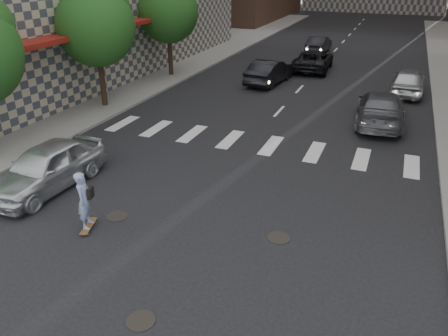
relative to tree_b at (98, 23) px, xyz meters
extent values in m
plane|color=black|center=(9.45, -11.14, -4.65)|extent=(160.00, 160.00, 0.00)
cube|color=gray|center=(-5.05, 8.86, -4.57)|extent=(13.00, 80.00, 0.15)
cube|color=black|center=(-1.75, -1.14, -2.65)|extent=(0.30, 14.00, 4.00)
cube|color=maroon|center=(-0.95, -1.14, -0.55)|extent=(1.60, 14.00, 0.25)
cylinder|color=#382619|center=(-0.05, -0.14, -3.10)|extent=(0.32, 0.32, 2.80)
sphere|color=#224C19|center=(-0.05, -0.14, -0.20)|extent=(4.20, 4.20, 4.20)
sphere|color=#224C19|center=(0.15, 0.46, 0.70)|extent=(2.80, 2.80, 2.80)
cylinder|color=#382619|center=(-0.05, 7.86, -3.10)|extent=(0.32, 0.32, 2.80)
sphere|color=#224C19|center=(-0.05, 7.86, -0.20)|extent=(4.20, 4.20, 4.20)
cylinder|color=black|center=(10.65, -13.64, -4.64)|extent=(0.70, 0.70, 0.02)
cylinder|color=black|center=(7.45, -9.94, -4.64)|extent=(0.70, 0.70, 0.02)
cylinder|color=black|center=(12.75, -9.14, -4.64)|extent=(0.70, 0.70, 0.02)
cube|color=brown|center=(7.05, -10.87, -4.55)|extent=(0.52, 1.02, 0.02)
cylinder|color=green|center=(7.07, -11.23, -4.61)|extent=(0.05, 0.07, 0.07)
cylinder|color=green|center=(7.23, -11.18, -4.61)|extent=(0.05, 0.07, 0.07)
cylinder|color=green|center=(6.86, -10.56, -4.61)|extent=(0.05, 0.07, 0.07)
cylinder|color=green|center=(7.03, -10.51, -4.61)|extent=(0.05, 0.07, 0.07)
imported|color=#93A4D7|center=(7.05, -10.87, -3.61)|extent=(0.63, 0.78, 1.86)
cube|color=black|center=(7.22, -10.76, -3.38)|extent=(0.20, 0.33, 0.35)
imported|color=silver|center=(3.95, -9.14, -3.81)|extent=(2.21, 5.01, 1.68)
imported|color=black|center=(7.15, 8.57, -3.84)|extent=(2.22, 5.07, 1.62)
imported|color=#54555B|center=(14.76, 2.86, -3.82)|extent=(2.63, 5.82, 1.65)
imported|color=black|center=(9.13, 13.66, -3.88)|extent=(2.80, 5.64, 1.54)
imported|color=#B6BABE|center=(15.95, 9.29, -3.82)|extent=(2.06, 4.87, 1.65)
imported|color=black|center=(8.16, 20.86, -3.91)|extent=(1.68, 4.50, 1.47)
camera|label=1|loc=(15.34, -20.05, 3.01)|focal=35.00mm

